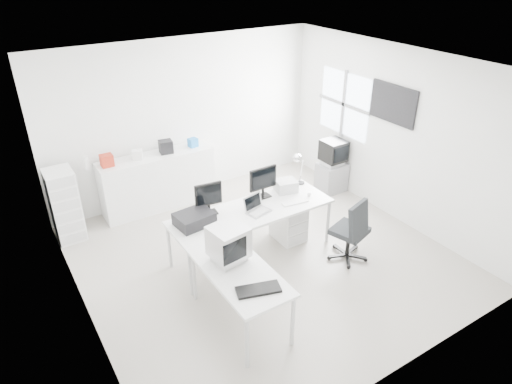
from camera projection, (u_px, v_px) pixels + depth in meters
floor at (263, 257)px, 6.78m from camera, size 5.00×5.00×0.01m
ceiling at (265, 66)px, 5.44m from camera, size 5.00×5.00×0.01m
back_wall at (186, 119)px, 7.97m from camera, size 5.00×0.02×2.80m
left_wall at (71, 226)px, 4.93m from camera, size 0.02×5.00×2.80m
right_wall at (395, 135)px, 7.29m from camera, size 0.02×5.00×2.80m
window at (344, 104)px, 8.07m from camera, size 0.02×1.20×1.10m
wall_picture at (393, 104)px, 7.11m from camera, size 0.04×0.90×0.60m
main_desk at (252, 232)px, 6.67m from camera, size 2.40×0.80×0.75m
side_desk at (240, 296)px, 5.45m from camera, size 0.70×1.40×0.75m
drawer_pedestal at (289, 222)px, 7.07m from camera, size 0.40×0.50×0.60m
inkjet_printer at (194, 219)px, 6.12m from camera, size 0.52×0.43×0.17m
lcd_monitor_small at (209, 198)px, 6.30m from camera, size 0.41×0.26×0.49m
lcd_monitor_large at (263, 183)px, 6.73m from camera, size 0.45×0.19×0.47m
laptop at (259, 205)px, 6.38m from camera, size 0.44×0.45×0.24m
white_keyboard at (295, 202)px, 6.68m from camera, size 0.42×0.17×0.02m
white_mouse at (309, 194)px, 6.85m from camera, size 0.06×0.06×0.06m
laser_printer at (286, 186)px, 6.97m from camera, size 0.36×0.33×0.18m
desk_lamp at (301, 169)px, 7.11m from camera, size 0.22×0.22×0.51m
crt_monitor at (229, 245)px, 5.36m from camera, size 0.43×0.43×0.44m
black_keyboard at (258, 290)px, 4.97m from camera, size 0.52×0.33×0.03m
office_chair at (350, 228)px, 6.51m from camera, size 0.75×0.75×1.03m
tv_cabinet at (331, 177)px, 8.49m from camera, size 0.50×0.41×0.54m
crt_tv at (333, 153)px, 8.26m from camera, size 0.50×0.48×0.45m
sideboard at (158, 181)px, 7.87m from camera, size 1.96×0.49×0.98m
clutter_box_a at (107, 160)px, 7.22m from camera, size 0.19×0.17×0.19m
clutter_box_b at (137, 155)px, 7.46m from camera, size 0.20×0.19×0.16m
clutter_box_c at (166, 147)px, 7.68m from camera, size 0.25×0.23×0.22m
clutter_box_d at (193, 143)px, 7.94m from camera, size 0.17×0.15×0.15m
clutter_bottle at (87, 163)px, 7.10m from camera, size 0.07×0.07×0.22m
filing_cabinet at (65, 205)px, 6.96m from camera, size 0.41×0.48×1.16m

